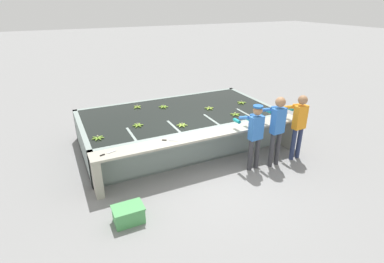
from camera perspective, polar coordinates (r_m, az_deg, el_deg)
The scene contains 17 objects.
ground_plane at distance 7.08m, azimuth 3.63°, elevation -7.57°, with size 80.00×80.00×0.00m, color gray.
wash_tank at distance 8.36m, azimuth -2.46°, elevation 0.93°, with size 5.22×2.82×0.87m.
work_ledge at distance 6.94m, azimuth 2.86°, elevation -2.19°, with size 5.22×0.45×0.87m.
worker_0 at distance 6.91m, azimuth 11.86°, elevation -0.00°, with size 0.43×0.72×1.58m.
worker_1 at distance 7.16m, azimuth 15.81°, elevation 1.19°, with size 0.44×0.73×1.72m.
worker_2 at distance 7.66m, azimuth 19.59°, elevation 1.82°, with size 0.43×0.72×1.65m.
banana_bunch_floating_0 at distance 8.42m, azimuth 3.29°, elevation 4.44°, with size 0.26×0.28×0.08m.
banana_bunch_floating_1 at distance 8.04m, azimuth 8.24°, elevation 3.25°, with size 0.27×0.28×0.08m.
banana_bunch_floating_2 at distance 8.57m, azimuth -5.47°, elevation 4.71°, with size 0.27×0.28×0.08m.
banana_bunch_floating_3 at distance 7.38m, azimuth -10.28°, elevation 1.18°, with size 0.28×0.27×0.08m.
banana_bunch_floating_4 at distance 9.01m, azimuth 9.40°, elevation 5.46°, with size 0.28×0.27×0.08m.
banana_bunch_floating_5 at distance 8.66m, azimuth -10.37°, elevation 4.62°, with size 0.26×0.26×0.08m.
banana_bunch_floating_6 at distance 7.27m, azimuth -1.92°, elevation 1.22°, with size 0.27×0.28×0.08m.
banana_bunch_floating_7 at distance 6.92m, azimuth -17.49°, elevation -1.16°, with size 0.28×0.28×0.08m.
knife_0 at distance 6.19m, azimuth -16.12°, elevation -4.11°, with size 0.34×0.13×0.02m.
knife_1 at distance 6.53m, azimuth -4.69°, elevation -1.65°, with size 0.32×0.20×0.02m.
crate at distance 5.67m, azimuth -11.99°, elevation -15.17°, with size 0.55×0.39×0.32m.
Camera 1 is at (-3.02, -5.24, 3.69)m, focal length 28.00 mm.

